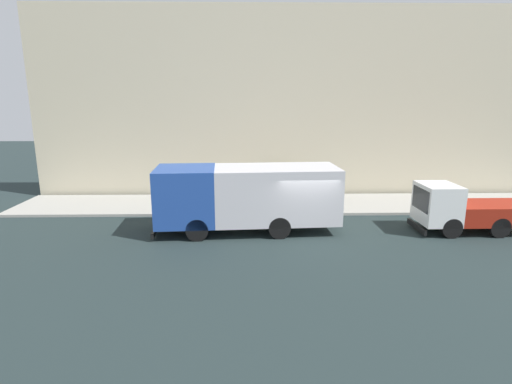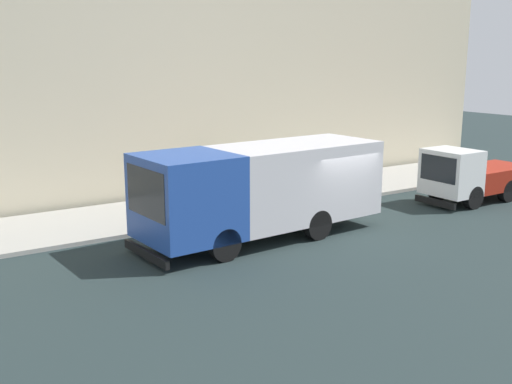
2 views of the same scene
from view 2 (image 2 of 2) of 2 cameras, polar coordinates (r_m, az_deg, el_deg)
ground at (r=19.89m, az=7.97°, el=-3.64°), size 80.00×80.00×0.00m
sidewalk at (r=23.83m, az=-0.03°, el=-0.64°), size 4.20×30.00×0.13m
building_facade at (r=25.42m, az=-3.29°, el=12.39°), size 0.50×30.00×10.88m
large_utility_truck at (r=18.57m, az=0.54°, el=0.52°), size 3.07×8.12×2.86m
small_flatbed_truck at (r=24.90m, az=19.52°, el=1.43°), size 1.96×4.86×2.14m
pedestrian_walking at (r=21.30m, az=-5.09°, el=0.26°), size 0.49×0.49×1.63m
pedestrian_standing at (r=24.61m, az=-3.78°, el=2.08°), size 0.53×0.53×1.73m
pedestrian_third at (r=24.21m, az=2.98°, el=1.98°), size 0.44×0.44×1.76m
traffic_cone_orange at (r=19.97m, az=-10.34°, el=-2.29°), size 0.46×0.46×0.65m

